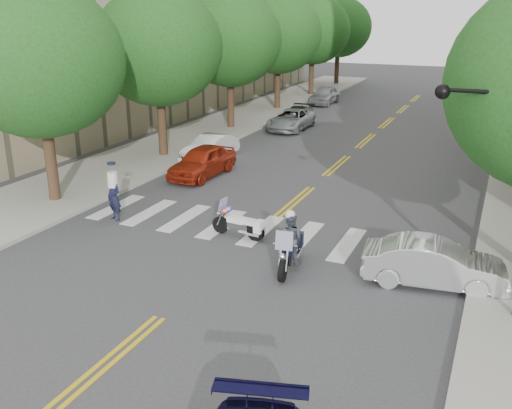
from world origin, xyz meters
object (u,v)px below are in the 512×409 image
Objects in this scene: motorcycle_police at (290,243)px; convertible at (434,264)px; motorcycle_parked at (242,225)px; officer_standing at (114,197)px.

convertible is (4.06, 0.62, -0.18)m from motorcycle_police.
motorcycle_police is 1.14× the size of motorcycle_parked.
officer_standing is 11.40m from convertible.
officer_standing is (-5.01, -0.32, 0.43)m from motorcycle_parked.
motorcycle_police is 1.30× the size of officer_standing.
convertible is at bearing -179.24° from motorcycle_police.
motorcycle_parked is 6.45m from convertible.
motorcycle_parked is at bearing -42.39° from motorcycle_police.
motorcycle_police reaches higher than motorcycle_parked.
motorcycle_parked is at bearing 73.75° from convertible.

